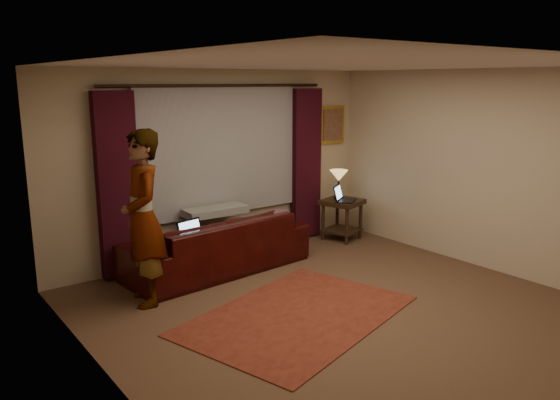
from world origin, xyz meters
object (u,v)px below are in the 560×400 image
(sofa, at_px, (217,234))
(person, at_px, (143,218))
(tiffany_lamp, at_px, (339,184))
(laptop_sofa, at_px, (197,232))
(end_table, at_px, (342,220))
(laptop_table, at_px, (346,193))

(sofa, height_order, person, person)
(tiffany_lamp, distance_m, person, 3.52)
(laptop_sofa, bearing_deg, tiffany_lamp, -5.46)
(laptop_sofa, distance_m, person, 0.91)
(laptop_sofa, relative_size, end_table, 0.61)
(sofa, xyz_separation_m, person, (-1.18, -0.44, 0.48))
(laptop_sofa, relative_size, tiffany_lamp, 0.85)
(sofa, distance_m, laptop_sofa, 0.44)
(end_table, bearing_deg, laptop_sofa, -174.88)
(tiffany_lamp, height_order, person, person)
(sofa, relative_size, laptop_table, 6.59)
(sofa, xyz_separation_m, laptop_sofa, (-0.39, -0.17, 0.13))
(end_table, xyz_separation_m, tiffany_lamp, (-0.01, 0.09, 0.55))
(sofa, xyz_separation_m, laptop_table, (2.25, -0.05, 0.27))
(end_table, distance_m, person, 3.57)
(end_table, bearing_deg, sofa, -178.27)
(sofa, relative_size, person, 1.26)
(tiffany_lamp, height_order, laptop_table, tiffany_lamp)
(end_table, bearing_deg, person, -171.58)
(end_table, relative_size, tiffany_lamp, 1.40)
(laptop_table, distance_m, person, 3.46)
(laptop_sofa, xyz_separation_m, end_table, (2.68, 0.24, -0.31))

